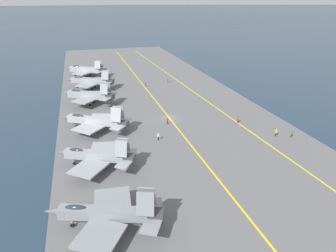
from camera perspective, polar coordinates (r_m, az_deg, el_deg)
ground_plane at (r=76.97m, az=0.31°, el=1.19°), size 2000.00×2000.00×0.00m
carrier_deck at (r=76.89m, az=0.31°, el=1.33°), size 228.65×54.66×0.40m
deck_stripe_foul_line at (r=82.12m, az=10.42°, el=2.57°), size 205.60×9.46×0.01m
deck_stripe_centerline at (r=76.82m, az=0.31°, el=1.47°), size 205.78×0.36×0.01m
parked_jet_second at (r=42.01m, az=-11.60°, el=-16.00°), size 13.42×16.13×6.51m
parked_jet_third at (r=55.94m, az=-13.43°, el=-5.51°), size 13.34×15.01×6.06m
parked_jet_fourth at (r=71.21m, az=-13.70°, el=0.98°), size 13.16×16.54×6.31m
parked_jet_fifth at (r=89.06m, az=-14.90°, el=5.74°), size 12.60×15.68×6.59m
parked_jet_sixth at (r=104.60m, az=-14.58°, el=8.34°), size 12.84×16.68×6.42m
parked_jet_seventh at (r=121.36m, az=-15.41°, el=10.32°), size 13.14×16.17×6.38m
crew_brown_vest at (r=75.73m, az=13.20°, el=1.28°), size 0.34×0.43×1.78m
crew_red_vest at (r=72.94m, az=-0.10°, el=1.04°), size 0.45×0.46×1.76m
crew_green_vest at (r=71.63m, az=22.48°, el=-1.34°), size 0.43×0.35×1.68m
crew_purple_vest at (r=109.27m, az=-0.01°, el=8.81°), size 0.45×0.38×1.84m
crew_yellow_vest at (r=70.96m, az=19.87°, el=-1.14°), size 0.39×0.27×1.72m
crew_blue_vest at (r=104.10m, az=-4.33°, el=7.96°), size 0.46×0.45×1.75m
crew_white_vest at (r=64.95m, az=-1.86°, el=-1.93°), size 0.29×0.40×1.78m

